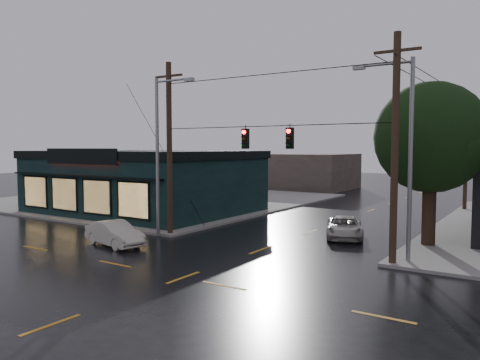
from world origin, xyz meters
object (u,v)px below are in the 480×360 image
Objects in this scene: sedan_cream at (115,234)px; suv_silver at (344,227)px; utility_pole_nw at (170,235)px; corner_tree at (431,138)px; utility_pole_ne at (392,266)px.

sedan_cream reaches higher than suv_silver.
sedan_cream is at bearing -97.02° from utility_pole_nw.
utility_pole_nw is at bearing -160.01° from corner_tree.
utility_pole_ne is 14.02m from sedan_cream.
corner_tree is 15.46m from utility_pole_nw.
utility_pole_nw and utility_pole_ne have the same top height.
corner_tree is 6.87m from suv_silver.
sedan_cream is (-13.47, -3.84, 0.66)m from utility_pole_ne.
utility_pole_ne reaches higher than suv_silver.
utility_pole_nw reaches higher than suv_silver.
utility_pole_ne is 2.55× the size of sedan_cream.
utility_pole_nw is 2.55× the size of sedan_cream.
corner_tree is 0.83× the size of utility_pole_nw.
utility_pole_nw is at bearing 180.00° from utility_pole_ne.
suv_silver is (9.37, 8.85, -0.05)m from sedan_cream.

